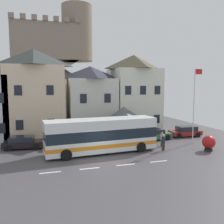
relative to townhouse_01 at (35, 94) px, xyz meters
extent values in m
cube|color=#4E4A4E|center=(5.61, -11.64, -5.45)|extent=(40.00, 60.00, 0.06)
cube|color=silver|center=(1.11, -12.87, -5.41)|extent=(1.60, 0.20, 0.01)
cube|color=silver|center=(4.11, -12.87, -5.41)|extent=(1.60, 0.20, 0.01)
cube|color=silver|center=(7.11, -12.87, -5.41)|extent=(1.60, 0.20, 0.01)
cube|color=silver|center=(10.11, -12.87, -5.41)|extent=(1.60, 0.20, 0.01)
cube|color=black|center=(-3.57, -2.67, -3.59)|extent=(0.80, 0.06, 1.10)
cube|color=black|center=(-3.57, -2.67, -0.28)|extent=(0.80, 0.06, 1.10)
cube|color=beige|center=(0.00, 0.00, -1.01)|extent=(6.76, 5.27, 8.81)
pyramid|color=#393F3D|center=(0.00, 0.00, 4.40)|extent=(6.76, 5.27, 2.03)
cube|color=black|center=(-1.69, -2.67, -3.31)|extent=(0.80, 0.06, 1.10)
cube|color=black|center=(1.69, -2.67, -3.31)|extent=(0.80, 0.06, 1.10)
cube|color=black|center=(-1.69, -2.67, 0.52)|extent=(0.80, 0.06, 1.10)
cube|color=black|center=(1.69, -2.67, 0.52)|extent=(0.80, 0.06, 1.10)
cube|color=beige|center=(6.99, 0.46, -1.76)|extent=(5.96, 6.20, 7.31)
pyramid|color=#31323F|center=(6.99, 0.46, 2.72)|extent=(5.96, 6.20, 1.65)
cube|color=black|center=(5.50, -2.67, -3.67)|extent=(0.80, 0.06, 1.10)
cube|color=black|center=(8.48, -2.67, -3.67)|extent=(0.80, 0.06, 1.10)
cube|color=black|center=(5.50, -2.67, -0.49)|extent=(0.80, 0.06, 1.10)
cube|color=black|center=(8.48, -2.67, -0.49)|extent=(0.80, 0.06, 1.10)
cube|color=silver|center=(13.18, 0.60, -1.07)|extent=(6.08, 6.47, 8.69)
pyramid|color=brown|center=(13.18, 0.60, 4.26)|extent=(6.08, 6.47, 1.97)
cube|color=black|center=(11.16, -2.67, -3.34)|extent=(0.80, 0.06, 1.10)
cube|color=black|center=(13.18, -2.67, -3.34)|extent=(0.80, 0.06, 1.10)
cube|color=black|center=(15.21, -2.67, -3.34)|extent=(0.80, 0.06, 1.10)
cube|color=black|center=(11.16, -2.67, 0.44)|extent=(0.80, 0.06, 1.10)
cube|color=black|center=(13.18, -2.67, 0.44)|extent=(0.80, 0.06, 1.10)
cube|color=black|center=(15.21, -2.67, 0.44)|extent=(0.80, 0.06, 1.10)
cone|color=#625F54|center=(1.92, 19.27, 0.62)|extent=(38.48, 38.48, 12.08)
cube|color=gray|center=(1.92, 19.27, 8.91)|extent=(11.82, 11.82, 6.42)
cylinder|color=#7F6D5C|center=(7.83, 16.32, 10.88)|extent=(5.78, 5.78, 10.36)
cube|color=gray|center=(-3.53, 13.36, 12.54)|extent=(0.91, 0.70, 0.85)
cube|color=gray|center=(-1.72, 13.36, 12.54)|extent=(0.91, 0.70, 0.85)
cube|color=gray|center=(0.10, 13.36, 12.54)|extent=(0.91, 0.70, 0.85)
cube|color=gray|center=(1.92, 13.36, 12.54)|extent=(0.91, 0.70, 0.85)
cube|color=gray|center=(3.74, 13.36, 12.54)|extent=(0.91, 0.70, 0.85)
cube|color=gray|center=(5.56, 13.36, 12.54)|extent=(0.91, 0.70, 0.85)
cube|color=gray|center=(7.38, 13.36, 12.54)|extent=(0.91, 0.70, 0.85)
cube|color=white|center=(6.11, -8.83, -4.59)|extent=(10.84, 3.28, 1.16)
cube|color=orange|center=(6.11, -8.83, -4.53)|extent=(10.86, 3.30, 0.36)
cube|color=#19232D|center=(6.11, -8.83, -3.52)|extent=(10.74, 3.24, 0.97)
cube|color=white|center=(6.11, -8.83, -2.58)|extent=(10.84, 3.28, 0.91)
cube|color=#19232D|center=(11.46, -8.44, -3.52)|extent=(0.21, 2.12, 0.94)
cylinder|color=black|center=(9.65, -7.36, -4.92)|extent=(1.02, 0.35, 1.00)
cylinder|color=black|center=(9.82, -9.77, -4.92)|extent=(1.02, 0.35, 1.00)
cylinder|color=black|center=(2.40, -7.88, -4.92)|extent=(1.02, 0.35, 1.00)
cylinder|color=black|center=(2.57, -10.30, -4.92)|extent=(1.02, 0.35, 1.00)
cylinder|color=#473D33|center=(8.26, -2.87, -4.22)|extent=(0.14, 0.14, 2.40)
cylinder|color=#473D33|center=(11.56, -2.87, -4.22)|extent=(0.14, 0.14, 2.40)
cylinder|color=#473D33|center=(8.26, -6.17, -4.22)|extent=(0.14, 0.14, 2.40)
cylinder|color=#473D33|center=(11.56, -6.17, -4.22)|extent=(0.14, 0.14, 2.40)
pyramid|color=#4D5555|center=(9.91, -4.52, -2.23)|extent=(3.60, 3.60, 1.58)
cube|color=black|center=(-1.18, -5.01, -4.94)|extent=(4.12, 2.24, 0.60)
cube|color=#1E232D|center=(-1.37, -4.99, -4.39)|extent=(2.53, 1.84, 0.50)
cylinder|color=black|center=(0.21, -4.32, -5.10)|extent=(0.66, 0.28, 0.64)
cylinder|color=black|center=(0.01, -6.01, -5.10)|extent=(0.66, 0.28, 0.64)
cylinder|color=black|center=(-2.37, -4.01, -5.10)|extent=(0.66, 0.28, 0.64)
cylinder|color=black|center=(-2.57, -5.70, -5.10)|extent=(0.66, 0.28, 0.64)
cube|color=maroon|center=(18.18, -4.68, -4.96)|extent=(4.04, 1.98, 0.56)
cube|color=#1E232D|center=(18.38, -4.69, -4.40)|extent=(2.45, 1.69, 0.56)
cylinder|color=black|center=(16.83, -5.47, -5.10)|extent=(0.65, 0.23, 0.64)
cylinder|color=black|center=(16.92, -3.76, -5.10)|extent=(0.65, 0.23, 0.64)
cylinder|color=black|center=(19.45, -5.60, -5.10)|extent=(0.65, 0.23, 0.64)
cylinder|color=black|center=(19.53, -3.89, -5.10)|extent=(0.65, 0.23, 0.64)
cube|color=#2D593A|center=(13.56, -5.19, -4.94)|extent=(4.25, 2.31, 0.60)
cube|color=#1E232D|center=(13.36, -5.21, -4.41)|extent=(2.61, 1.90, 0.46)
cylinder|color=black|center=(14.79, -4.15, -5.10)|extent=(0.66, 0.27, 0.64)
cylinder|color=black|center=(14.99, -5.92, -5.10)|extent=(0.66, 0.27, 0.64)
cylinder|color=black|center=(12.13, -4.45, -5.10)|extent=(0.66, 0.27, 0.64)
cylinder|color=black|center=(12.33, -6.22, -5.10)|extent=(0.66, 0.27, 0.64)
cylinder|color=#2D2D38|center=(12.85, -8.48, -5.02)|extent=(0.15, 0.15, 0.79)
cylinder|color=#2D2D38|center=(12.86, -8.28, -5.02)|extent=(0.15, 0.15, 0.79)
cylinder|color=gray|center=(12.86, -8.38, -4.38)|extent=(0.32, 0.32, 0.61)
sphere|color=#9E7A60|center=(12.86, -8.38, -3.96)|extent=(0.21, 0.21, 0.21)
cylinder|color=#38332D|center=(12.08, -9.96, -5.02)|extent=(0.15, 0.15, 0.80)
cylinder|color=#38332D|center=(12.28, -9.89, -5.02)|extent=(0.15, 0.15, 0.80)
cylinder|color=#232B38|center=(12.18, -9.93, -4.34)|extent=(0.35, 0.35, 0.65)
sphere|color=#D1AD89|center=(12.18, -9.93, -3.89)|extent=(0.24, 0.24, 0.24)
cube|color=brown|center=(10.68, -2.57, -4.97)|extent=(1.57, 0.45, 0.08)
cube|color=brown|center=(10.68, -2.34, -4.75)|extent=(1.57, 0.06, 0.40)
cube|color=#2D2D33|center=(9.98, -2.57, -5.19)|extent=(0.08, 0.36, 0.45)
cube|color=#2D2D33|center=(11.39, -2.57, -5.19)|extent=(0.08, 0.36, 0.45)
cylinder|color=silver|center=(16.85, -8.14, -1.26)|extent=(0.10, 0.10, 8.32)
cube|color=red|center=(17.30, -8.14, 2.55)|extent=(0.90, 0.03, 0.56)
cylinder|color=black|center=(16.42, -11.34, -5.29)|extent=(0.78, 0.78, 0.25)
sphere|color=#B21919|center=(16.42, -11.34, -4.52)|extent=(1.30, 1.30, 1.30)
camera|label=1|loc=(0.53, -30.69, 1.08)|focal=38.32mm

